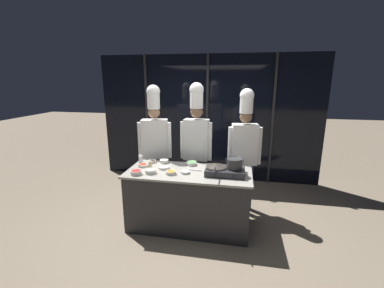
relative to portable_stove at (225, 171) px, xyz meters
The scene contains 21 objects.
ground_plane 1.07m from the portable_stove, behind, with size 24.00×24.00×0.00m, color #7F705B.
window_wall_back 2.16m from the portable_stove, 104.45° to the left, with size 4.79×0.09×2.70m.
demo_counter 0.72m from the portable_stove, behind, with size 1.82×0.82×0.88m.
portable_stove is the anchor object (origin of this frame).
frying_pan 0.15m from the portable_stove, behind, with size 0.30×0.53×0.05m.
stock_pot 0.18m from the portable_stove, ahead, with size 0.25×0.22×0.14m.
squeeze_bottle_clear 1.40m from the portable_stove, 168.71° to the left, with size 0.07×0.07×0.15m.
squeeze_bottle_oil 1.12m from the portable_stove, behind, with size 0.06×0.06×0.15m.
prep_bowl_garlic 0.57m from the portable_stove, behind, with size 0.14×0.14×0.03m.
prep_bowl_bell_pepper 1.26m from the portable_stove, 169.20° to the right, with size 0.17×0.17×0.06m.
prep_bowl_bean_sprouts 1.05m from the portable_stove, 161.50° to the left, with size 0.14×0.14×0.05m.
prep_bowl_scallions 0.63m from the portable_stove, 150.49° to the left, with size 0.16×0.16×0.05m.
prep_bowl_soy_glaze 1.23m from the portable_stove, 165.50° to the left, with size 0.13×0.13×0.04m.
prep_bowl_chicken 1.06m from the portable_stove, behind, with size 0.16×0.16×0.06m.
prep_bowl_chili_flakes 1.28m from the portable_stove, behind, with size 0.15×0.15×0.04m.
prep_bowl_carrots 0.77m from the portable_stove, 169.90° to the right, with size 0.15×0.15×0.05m.
prep_bowl_noodles 0.92m from the portable_stove, behind, with size 0.16×0.16×0.04m.
serving_spoon_slotted 0.42m from the portable_stove, 169.67° to the left, with size 0.20×0.04×0.02m.
chef_head 1.48m from the portable_stove, 150.81° to the left, with size 0.57×0.30×2.10m.
chef_sous 0.95m from the portable_stove, 127.34° to the left, with size 0.54×0.24×2.14m.
chef_line 0.80m from the portable_stove, 69.41° to the left, with size 0.54×0.27×2.06m.
Camera 1 is at (0.71, -3.47, 2.20)m, focal length 24.00 mm.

